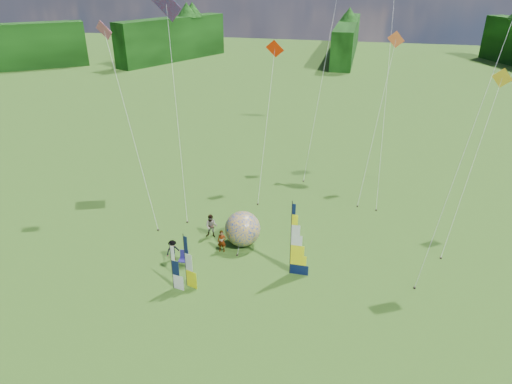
% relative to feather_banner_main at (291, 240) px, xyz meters
% --- Properties ---
extents(ground, '(220.00, 220.00, 0.00)m').
position_rel_feather_banner_main_xyz_m(ground, '(-1.24, -3.89, -2.51)').
color(ground, '#326019').
rests_on(ground, ground).
extents(treeline_ring, '(210.00, 210.00, 8.00)m').
position_rel_feather_banner_main_xyz_m(treeline_ring, '(-1.24, -3.89, 1.49)').
color(treeline_ring, '#1C5F16').
rests_on(treeline_ring, ground).
extents(feather_banner_main, '(1.36, 0.10, 5.02)m').
position_rel_feather_banner_main_xyz_m(feather_banner_main, '(0.00, 0.00, 0.00)').
color(feather_banner_main, '#0A153D').
rests_on(feather_banner_main, ground).
extents(side_banner_left, '(0.98, 0.40, 3.58)m').
position_rel_feather_banner_main_xyz_m(side_banner_left, '(-5.95, -2.69, -0.72)').
color(side_banner_left, '#FFF20E').
rests_on(side_banner_left, ground).
extents(side_banner_far, '(0.92, 0.24, 3.07)m').
position_rel_feather_banner_main_xyz_m(side_banner_far, '(-6.65, -3.12, -0.98)').
color(side_banner_far, white).
rests_on(side_banner_far, ground).
extents(bol_inflatable, '(3.29, 3.29, 2.50)m').
position_rel_feather_banner_main_xyz_m(bol_inflatable, '(-3.80, 2.63, -1.26)').
color(bol_inflatable, '#002594').
rests_on(bol_inflatable, ground).
extents(spectator_a, '(0.63, 0.45, 1.61)m').
position_rel_feather_banner_main_xyz_m(spectator_a, '(-4.96, 1.43, -1.71)').
color(spectator_a, '#66594C').
rests_on(spectator_a, ground).
extents(spectator_b, '(0.91, 0.50, 1.80)m').
position_rel_feather_banner_main_xyz_m(spectator_b, '(-6.25, 3.07, -1.61)').
color(spectator_b, '#66594C').
rests_on(spectator_b, ground).
extents(spectator_c, '(0.87, 1.00, 1.51)m').
position_rel_feather_banner_main_xyz_m(spectator_c, '(-7.82, -0.32, -1.76)').
color(spectator_c, '#66594C').
rests_on(spectator_c, ground).
extents(spectator_d, '(0.95, 0.75, 1.51)m').
position_rel_feather_banner_main_xyz_m(spectator_d, '(-4.43, 3.06, -1.76)').
color(spectator_d, '#66594C').
rests_on(spectator_d, ground).
extents(camp_chair, '(0.63, 0.63, 1.05)m').
position_rel_feather_banner_main_xyz_m(camp_chair, '(-6.91, -0.79, -1.99)').
color(camp_chair, navy).
rests_on(camp_chair, ground).
extents(kite_whale, '(8.23, 16.24, 21.91)m').
position_rel_feather_banner_main_xyz_m(kite_whale, '(5.28, 16.57, 8.44)').
color(kite_whale, black).
rests_on(kite_whale, ground).
extents(kite_rainbow_delta, '(11.58, 14.75, 17.34)m').
position_rel_feather_banner_main_xyz_m(kite_rainbow_delta, '(-10.70, 8.77, 6.16)').
color(kite_rainbow_delta, red).
rests_on(kite_rainbow_delta, ground).
extents(kite_parafoil, '(10.42, 12.01, 19.75)m').
position_rel_feather_banner_main_xyz_m(kite_parafoil, '(9.77, 3.57, 7.36)').
color(kite_parafoil, '#AB2222').
rests_on(kite_parafoil, ground).
extents(small_kite_red, '(4.37, 9.03, 12.81)m').
position_rel_feather_banner_main_xyz_m(small_kite_red, '(-4.12, 11.83, 3.89)').
color(small_kite_red, red).
rests_on(small_kite_red, ground).
extents(small_kite_orange, '(6.38, 10.48, 13.46)m').
position_rel_feather_banner_main_xyz_m(small_kite_orange, '(4.79, 13.94, 4.22)').
color(small_kite_orange, '#FF6733').
rests_on(small_kite_orange, ground).
extents(small_kite_yellow, '(7.27, 10.42, 11.99)m').
position_rel_feather_banner_main_xyz_m(small_kite_yellow, '(11.18, 7.50, 3.48)').
color(small_kite_yellow, gold).
rests_on(small_kite_yellow, ground).
extents(small_kite_pink, '(8.81, 8.59, 14.74)m').
position_rel_feather_banner_main_xyz_m(small_kite_pink, '(-12.91, 5.33, 4.86)').
color(small_kite_pink, '#F75E83').
rests_on(small_kite_pink, ground).
extents(small_kite_green, '(6.16, 12.86, 21.55)m').
position_rel_feather_banner_main_xyz_m(small_kite_green, '(-0.18, 19.15, 8.26)').
color(small_kite_green, green).
rests_on(small_kite_green, ground).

